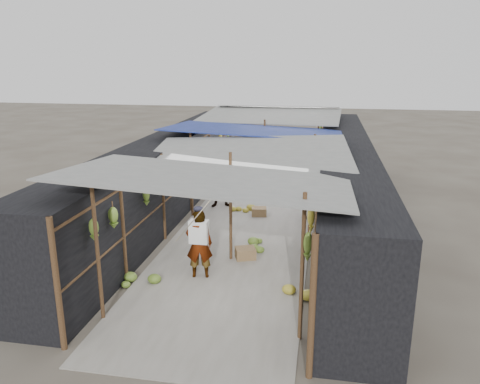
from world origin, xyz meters
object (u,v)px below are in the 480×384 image
Objects in this scene: crate_near at (245,253)px; shopper_blue at (224,181)px; vendor_seated at (304,204)px; black_basin at (306,182)px; vendor_elderly at (199,244)px.

shopper_blue is at bearing 89.09° from crate_near.
vendor_seated is (1.23, 3.20, 0.34)m from crate_near.
crate_near is at bearing -39.13° from vendor_seated.
shopper_blue reaches higher than black_basin.
vendor_seated is at bearing 48.98° from crate_near.
vendor_seated is (2.04, 4.33, -0.30)m from vendor_elderly.
shopper_blue is at bearing -95.54° from vendor_elderly.
vendor_elderly is at bearing -43.41° from vendor_seated.
crate_near is 0.49× the size of vendor_seated.
vendor_elderly reaches higher than black_basin.
black_basin is at bearing 41.52° from shopper_blue.
crate_near is 7.43m from black_basin.
vendor_seated is at bearing -28.00° from shopper_blue.
black_basin is (1.11, 7.35, -0.06)m from crate_near.
black_basin is 0.31× the size of shopper_blue.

